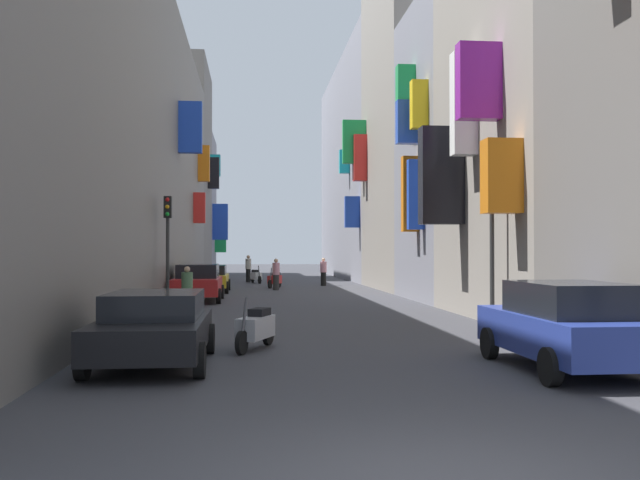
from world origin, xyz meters
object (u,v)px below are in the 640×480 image
Objects in this scene: traffic_light_far_corner at (168,232)px; parked_car_red at (198,282)px; pedestrian_near_right at (323,272)px; traffic_light_near_corner at (492,211)px; pedestrian_mid_street at (248,269)px; pedestrian_crossing at (187,289)px; parked_car_yellow at (210,278)px; pedestrian_near_left at (276,274)px; scooter_white at (256,276)px; parked_car_blue at (567,325)px; scooter_red at (275,280)px; scooter_silver at (256,328)px; parked_car_black at (154,326)px.

parked_car_red is at bearing 81.37° from traffic_light_far_corner.
pedestrian_near_right is 0.36× the size of traffic_light_near_corner.
pedestrian_crossing is at bearing -95.09° from pedestrian_mid_street.
parked_car_red is 6.26m from parked_car_yellow.
pedestrian_near_left is 19.46m from traffic_light_near_corner.
pedestrian_near_right is (6.43, 11.85, 0.03)m from parked_car_red.
pedestrian_mid_street is at bearing 107.15° from scooter_white.
pedestrian_near_left is at bearing 21.36° from parked_car_yellow.
parked_car_red is 2.66× the size of pedestrian_near_right.
traffic_light_far_corner reaches higher than parked_car_blue.
pedestrian_near_right is at bearing -49.86° from pedestrian_mid_street.
traffic_light_near_corner reaches higher than traffic_light_far_corner.
parked_car_red is 0.94× the size of traffic_light_near_corner.
scooter_red is at bearing 98.63° from parked_car_blue.
parked_car_yellow is 19.42m from traffic_light_near_corner.
parked_car_red is at bearing -96.65° from pedestrian_mid_street.
pedestrian_crossing is (-2.26, 9.16, 0.30)m from scooter_silver.
parked_car_black is 26.02m from scooter_red.
traffic_light_far_corner is at bearing -106.18° from scooter_red.
parked_car_black is 31.52m from scooter_white.
pedestrian_near_left is 12.95m from traffic_light_far_corner.
scooter_white is (-1.01, 5.62, 0.00)m from scooter_red.
pedestrian_mid_street reaches higher than pedestrian_near_left.
parked_car_yellow is 9.55m from scooter_white.
parked_car_black is (0.43, -15.95, -0.08)m from parked_car_red.
parked_car_red is 4.97m from traffic_light_far_corner.
pedestrian_crossing is 22.22m from pedestrian_mid_street.
scooter_silver and scooter_red have the same top height.
pedestrian_crossing is at bearing 121.80° from parked_car_blue.
pedestrian_near_right is 0.42× the size of traffic_light_far_corner.
pedestrian_near_left is at bearing 74.64° from pedestrian_crossing.
pedestrian_near_left is 0.93× the size of pedestrian_mid_street.
pedestrian_near_left reaches higher than scooter_white.
pedestrian_crossing is at bearing 144.44° from traffic_light_near_corner.
scooter_red is 7.39m from pedestrian_mid_street.
traffic_light_far_corner reaches higher than scooter_red.
traffic_light_near_corner is 1.17× the size of traffic_light_far_corner.
pedestrian_mid_street is 0.38× the size of traffic_light_near_corner.
parked_car_blue reaches higher than parked_car_yellow.
parked_car_yellow is 8.43m from pedestrian_near_right.
traffic_light_near_corner is 11.30m from traffic_light_far_corner.
traffic_light_near_corner reaches higher than parked_car_blue.
scooter_red is 1.04× the size of pedestrian_mid_street.
scooter_white is 8.00m from pedestrian_near_left.
traffic_light_far_corner is at bearing 144.54° from traffic_light_near_corner.
scooter_white is (2.06, 31.46, -0.25)m from parked_car_black.
traffic_light_far_corner is (-1.12, 11.41, 2.00)m from parked_car_black.
scooter_white is at bearing 80.99° from traffic_light_far_corner.
traffic_light_near_corner is at bearing 31.05° from parked_car_black.
parked_car_blue is (7.62, -17.27, 0.01)m from parked_car_red.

